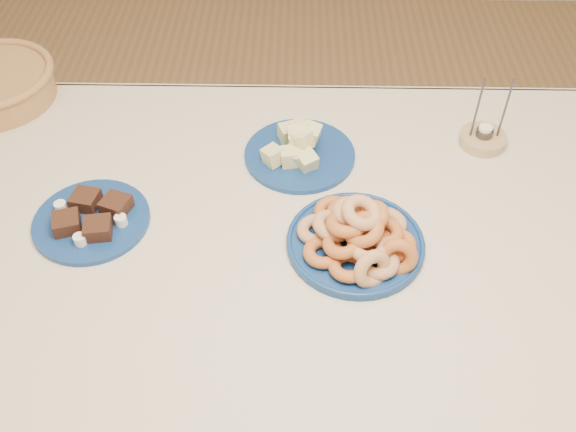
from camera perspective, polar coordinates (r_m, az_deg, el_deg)
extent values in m
plane|color=brown|center=(2.04, 0.03, -15.72)|extent=(5.00, 5.00, 0.00)
cylinder|color=brown|center=(2.10, -19.20, -0.12)|extent=(0.06, 0.06, 0.72)
cylinder|color=brown|center=(2.09, 19.81, -0.64)|extent=(0.06, 0.06, 0.72)
cube|color=beige|center=(1.43, 0.04, -1.61)|extent=(1.70, 1.10, 0.02)
cube|color=beige|center=(1.92, 0.34, 8.01)|extent=(1.70, 0.01, 0.28)
cylinder|color=navy|center=(1.39, 6.00, -2.47)|extent=(0.39, 0.39, 0.02)
torus|color=navy|center=(1.38, 6.02, -2.26)|extent=(0.39, 0.39, 0.01)
torus|color=#B4774B|center=(1.41, 8.82, -0.61)|extent=(0.09, 0.09, 0.03)
torus|color=#A04F23|center=(1.43, 6.63, 0.40)|extent=(0.12, 0.12, 0.03)
torus|color=#A04F23|center=(1.42, 4.04, 0.39)|extent=(0.11, 0.11, 0.04)
torus|color=#B4774B|center=(1.38, 2.55, -1.23)|extent=(0.10, 0.09, 0.03)
torus|color=#A04F23|center=(1.34, 3.15, -3.23)|extent=(0.10, 0.10, 0.03)
torus|color=#A04F23|center=(1.32, 5.43, -4.47)|extent=(0.10, 0.10, 0.03)
torus|color=#B4774B|center=(1.33, 8.07, -4.14)|extent=(0.10, 0.10, 0.04)
torus|color=#A04F23|center=(1.37, 9.58, -2.54)|extent=(0.10, 0.11, 0.03)
torus|color=#B4774B|center=(1.39, 7.31, -0.01)|extent=(0.12, 0.12, 0.05)
torus|color=#A04F23|center=(1.39, 5.22, 0.37)|extent=(0.12, 0.12, 0.04)
torus|color=#B4774B|center=(1.36, 3.92, -0.89)|extent=(0.11, 0.10, 0.05)
torus|color=#A04F23|center=(1.33, 4.90, -2.39)|extent=(0.11, 0.11, 0.04)
torus|color=#B4774B|center=(1.32, 7.12, -2.74)|extent=(0.12, 0.12, 0.03)
torus|color=#A04F23|center=(1.36, 8.47, -1.43)|extent=(0.11, 0.11, 0.03)
torus|color=#A04F23|center=(1.35, 7.26, -0.09)|extent=(0.10, 0.10, 0.06)
torus|color=#B4774B|center=(1.35, 5.73, 0.36)|extent=(0.09, 0.09, 0.03)
torus|color=#A04F23|center=(1.33, 5.20, -0.72)|extent=(0.10, 0.10, 0.05)
torus|color=#A04F23|center=(1.32, 6.75, -1.19)|extent=(0.12, 0.12, 0.06)
torus|color=#B4774B|center=(1.32, 6.56, 0.31)|extent=(0.12, 0.12, 0.05)
torus|color=#B4774B|center=(1.30, 7.49, -4.72)|extent=(0.10, 0.09, 0.09)
torus|color=#A04F23|center=(1.33, 9.67, -3.66)|extent=(0.09, 0.06, 0.09)
cylinder|color=navy|center=(1.59, 1.05, 5.46)|extent=(0.34, 0.34, 0.01)
cube|color=#D7D889|center=(1.57, 1.04, 7.66)|extent=(0.06, 0.05, 0.05)
cube|color=#D7D889|center=(1.55, 0.62, 5.38)|extent=(0.06, 0.06, 0.05)
cube|color=#D7D889|center=(1.54, 0.19, 5.29)|extent=(0.05, 0.05, 0.05)
cube|color=#D7D889|center=(1.56, 2.04, 7.37)|extent=(0.06, 0.06, 0.05)
cube|color=#D7D889|center=(1.54, 1.27, 6.73)|extent=(0.06, 0.06, 0.05)
cube|color=#D7D889|center=(1.55, -1.35, 5.36)|extent=(0.06, 0.06, 0.05)
cube|color=#D7D889|center=(1.55, 1.10, 6.98)|extent=(0.06, 0.06, 0.05)
cube|color=#D7D889|center=(1.56, 0.87, 7.14)|extent=(0.05, 0.05, 0.06)
cube|color=#D7D889|center=(1.53, 1.72, 4.93)|extent=(0.06, 0.07, 0.05)
cube|color=#D7D889|center=(1.61, -0.01, 7.39)|extent=(0.06, 0.06, 0.05)
cylinder|color=navy|center=(1.50, -17.06, -0.40)|extent=(0.27, 0.27, 0.01)
cube|color=black|center=(1.48, -19.09, -0.58)|extent=(0.07, 0.07, 0.03)
cube|color=black|center=(1.44, -16.54, -1.04)|extent=(0.06, 0.06, 0.03)
cube|color=black|center=(1.52, -17.55, 1.37)|extent=(0.07, 0.07, 0.03)
cube|color=black|center=(1.48, -15.04, 0.96)|extent=(0.07, 0.07, 0.03)
cylinder|color=white|center=(1.52, -19.55, 0.77)|extent=(0.03, 0.03, 0.02)
cylinder|color=white|center=(1.44, -18.00, -2.01)|extent=(0.03, 0.03, 0.02)
cylinder|color=white|center=(1.45, -14.64, -0.38)|extent=(0.03, 0.03, 0.02)
cylinder|color=tan|center=(1.70, 16.91, 6.53)|extent=(0.12, 0.12, 0.03)
cylinder|color=#434248|center=(1.69, 17.07, 7.11)|extent=(0.04, 0.04, 0.02)
cylinder|color=white|center=(1.68, 17.17, 7.46)|extent=(0.03, 0.03, 0.01)
cylinder|color=#434248|center=(1.63, 16.49, 9.20)|extent=(0.01, 0.01, 0.17)
cylinder|color=#434248|center=(1.65, 18.76, 9.05)|extent=(0.01, 0.01, 0.17)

